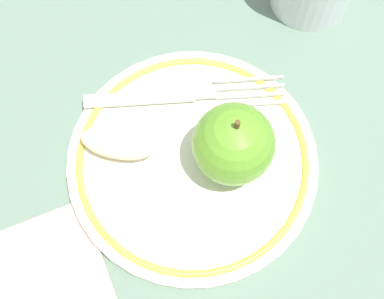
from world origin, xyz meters
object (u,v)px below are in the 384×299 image
(apple_red_whole, at_px, (234,144))
(apple_slice_front, at_px, (117,143))
(plate, at_px, (192,161))
(fork, at_px, (179,96))

(apple_red_whole, distance_m, apple_slice_front, 0.10)
(plate, bearing_deg, fork, 161.09)
(apple_red_whole, height_order, fork, apple_red_whole)
(apple_red_whole, relative_size, apple_slice_front, 1.18)
(apple_slice_front, xyz_separation_m, fork, (-0.02, 0.07, -0.01))
(plate, distance_m, apple_red_whole, 0.05)
(apple_red_whole, distance_m, fork, 0.08)
(plate, height_order, apple_slice_front, apple_slice_front)
(plate, bearing_deg, apple_slice_front, -129.02)
(apple_red_whole, xyz_separation_m, apple_slice_front, (-0.06, -0.08, -0.02))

